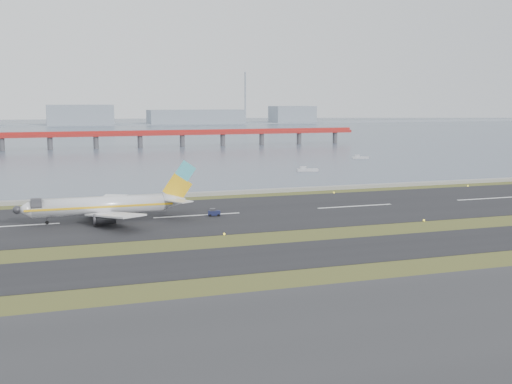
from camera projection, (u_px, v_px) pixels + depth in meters
ground at (235, 243)px, 117.62m from camera, size 1000.00×1000.00×0.00m
apron_strip at (390, 354)px, 66.02m from camera, size 1000.00×50.00×0.10m
taxiway_strip at (256, 258)px, 106.36m from camera, size 1000.00×18.00×0.10m
runway_strip at (197, 216)px, 145.75m from camera, size 1000.00×45.00×0.10m
seawall at (171, 195)px, 173.83m from camera, size 1000.00×2.50×1.00m
bay_water at (80, 132)px, 549.10m from camera, size 1400.00×800.00×1.30m
red_pier at (140, 135)px, 357.43m from camera, size 260.00×5.00×10.20m
far_shoreline at (84, 119)px, 702.64m from camera, size 1400.00×80.00×60.50m
airliner at (107, 206)px, 138.65m from camera, size 38.52×32.89×12.80m
pushback_tug at (214, 213)px, 145.02m from camera, size 3.02×2.11×1.77m
workboat_near at (307, 170)px, 237.82m from camera, size 8.13×4.22×1.89m
workboat_far at (360, 158)px, 290.07m from camera, size 7.58×4.71×1.76m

